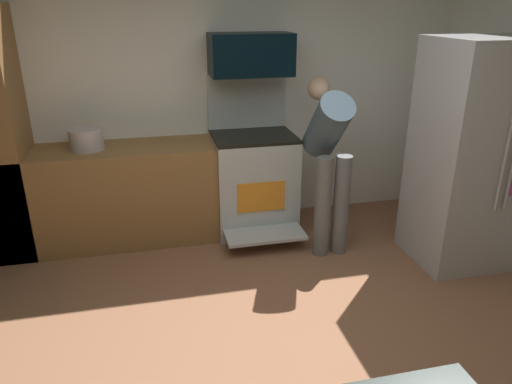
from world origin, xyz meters
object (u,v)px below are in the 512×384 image
(stock_pot, at_px, (86,139))
(refrigerator, at_px, (476,155))
(oven_range, at_px, (253,179))
(person_cook, at_px, (329,152))
(microwave, at_px, (251,54))

(stock_pot, bearing_deg, refrigerator, -17.66)
(oven_range, relative_size, person_cook, 0.99)
(refrigerator, distance_m, person_cook, 1.20)
(oven_range, relative_size, refrigerator, 0.79)
(oven_range, relative_size, stock_pot, 5.08)
(oven_range, height_order, person_cook, person_cook)
(oven_range, height_order, stock_pot, oven_range)
(refrigerator, relative_size, person_cook, 1.25)
(person_cook, distance_m, stock_pot, 2.10)
(oven_range, distance_m, refrigerator, 1.97)
(microwave, height_order, stock_pot, microwave)
(stock_pot, bearing_deg, microwave, 3.09)
(stock_pot, bearing_deg, person_cook, -14.84)
(oven_range, relative_size, microwave, 2.00)
(microwave, bearing_deg, refrigerator, -33.10)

